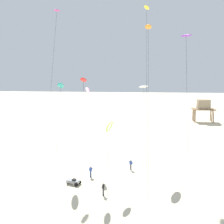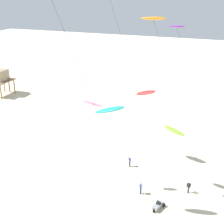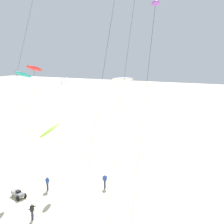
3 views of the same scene
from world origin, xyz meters
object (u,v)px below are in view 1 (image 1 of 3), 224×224
(kite_flyer_middle, at_px, (91,171))
(kite_magenta, at_px, (57,15))
(kite_red, at_px, (84,81))
(kite_purple, at_px, (186,38))
(kite_flyer_nearest, at_px, (103,189))
(beach_buggy, at_px, (73,182))
(kite_orange, at_px, (148,28))
(stilt_house, at_px, (203,106))
(kite_pink, at_px, (88,91))
(kite_white, at_px, (144,87))
(kite_teal, at_px, (61,86))
(kite_flyer_furthest, at_px, (131,164))
(kite_yellow, at_px, (147,10))
(kite_lime, at_px, (109,127))

(kite_flyer_middle, bearing_deg, kite_magenta, 130.34)
(kite_red, relative_size, kite_purple, 0.73)
(kite_flyer_nearest, distance_m, beach_buggy, 5.30)
(kite_orange, bearing_deg, stilt_house, 67.04)
(kite_red, bearing_deg, kite_purple, -2.53)
(kite_pink, height_order, beach_buggy, kite_pink)
(kite_white, distance_m, kite_flyer_middle, 14.69)
(kite_red, relative_size, kite_pink, 1.16)
(kite_flyer_nearest, bearing_deg, kite_orange, 52.32)
(kite_magenta, distance_m, kite_flyer_middle, 24.91)
(kite_purple, distance_m, kite_teal, 18.66)
(kite_orange, bearing_deg, kite_teal, 175.40)
(kite_pink, bearing_deg, kite_white, -10.13)
(kite_white, xyz_separation_m, kite_magenta, (-13.81, 3.05, 11.09))
(kite_flyer_furthest, bearing_deg, stilt_house, 63.43)
(kite_purple, xyz_separation_m, beach_buggy, (-14.51, -1.81, -18.97))
(stilt_house, bearing_deg, kite_teal, -126.60)
(kite_magenta, relative_size, stilt_house, 3.92)
(kite_white, distance_m, kite_yellow, 12.05)
(stilt_house, distance_m, beach_buggy, 53.42)
(kite_pink, xyz_separation_m, kite_white, (8.80, -1.57, 0.79))
(kite_orange, distance_m, kite_flyer_middle, 21.59)
(kite_red, xyz_separation_m, kite_flyer_middle, (0.76, 0.35, -12.98))
(kite_magenta, distance_m, stilt_house, 51.41)
(kite_purple, height_order, kite_orange, kite_orange)
(kite_white, distance_m, beach_buggy, 17.07)
(kite_flyer_nearest, relative_size, kite_flyer_middle, 1.00)
(kite_red, xyz_separation_m, beach_buggy, (-1.18, -2.40, -13.44))
(kite_teal, xyz_separation_m, beach_buggy, (2.70, -5.10, -12.54))
(kite_flyer_middle, bearing_deg, kite_purple, -4.28)
(kite_purple, xyz_separation_m, stilt_house, (12.91, 43.86, -14.85))
(stilt_house, bearing_deg, kite_red, -121.24)
(kite_purple, distance_m, kite_flyer_nearest, 21.61)
(kite_lime, bearing_deg, kite_flyer_furthest, 67.43)
(kite_pink, bearing_deg, kite_purple, -26.38)
(kite_flyer_nearest, distance_m, kite_flyer_middle, 6.19)
(kite_teal, relative_size, kite_magenta, 0.55)
(kite_purple, bearing_deg, kite_flyer_nearest, -154.93)
(kite_red, bearing_deg, kite_flyer_middle, 25.02)
(kite_pink, bearing_deg, kite_lime, -64.85)
(kite_flyer_nearest, relative_size, beach_buggy, 0.78)
(kite_red, xyz_separation_m, kite_purple, (13.33, -0.59, 5.52))
(kite_purple, relative_size, kite_flyer_middle, 11.89)
(kite_purple, bearing_deg, kite_magenta, 156.13)
(kite_white, height_order, kite_magenta, kite_magenta)
(kite_teal, distance_m, kite_flyer_furthest, 15.93)
(kite_flyer_nearest, bearing_deg, kite_yellow, 68.05)
(kite_white, bearing_deg, kite_purple, -46.34)
(kite_pink, distance_m, stilt_house, 46.25)
(kite_magenta, height_order, kite_flyer_nearest, kite_magenta)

